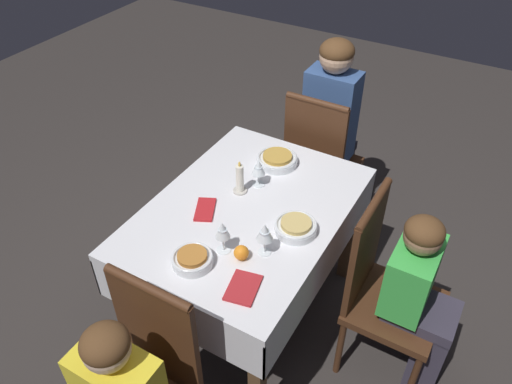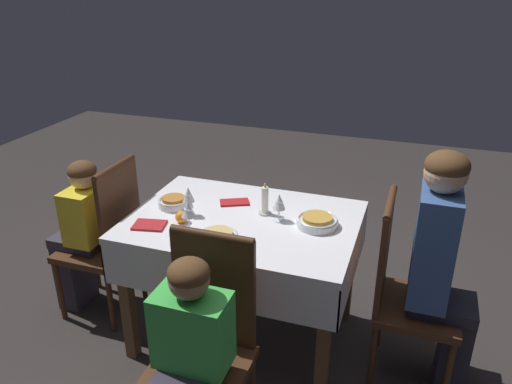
{
  "view_description": "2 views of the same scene",
  "coord_description": "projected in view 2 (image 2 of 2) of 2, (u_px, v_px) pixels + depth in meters",
  "views": [
    {
      "loc": [
        1.51,
        0.92,
        2.3
      ],
      "look_at": [
        -0.0,
        0.05,
        0.88
      ],
      "focal_mm": 35.0,
      "sensor_mm": 36.0,
      "label": 1
    },
    {
      "loc": [
        -0.82,
        2.19,
        1.96
      ],
      "look_at": [
        -0.07,
        0.0,
        0.93
      ],
      "focal_mm": 35.0,
      "sensor_mm": 36.0,
      "label": 2
    }
  ],
  "objects": [
    {
      "name": "ground_plane",
      "position": [
        245.0,
        334.0,
        2.93
      ],
      "size": [
        8.0,
        8.0,
        0.0
      ],
      "primitive_type": "plane",
      "color": "#332D2B"
    },
    {
      "name": "dining_table",
      "position": [
        244.0,
        237.0,
        2.66
      ],
      "size": [
        1.19,
        0.86,
        0.76
      ],
      "color": "silver",
      "rests_on": "ground_plane"
    },
    {
      "name": "chair_west",
      "position": [
        403.0,
        288.0,
        2.46
      ],
      "size": [
        0.41,
        0.4,
        0.99
      ],
      "rotation": [
        0.0,
        0.0,
        -1.57
      ],
      "color": "#472816",
      "rests_on": "ground_plane"
    },
    {
      "name": "chair_east",
      "position": [
        107.0,
        236.0,
        2.93
      ],
      "size": [
        0.41,
        0.4,
        0.99
      ],
      "rotation": [
        0.0,
        0.0,
        1.57
      ],
      "color": "#472816",
      "rests_on": "ground_plane"
    },
    {
      "name": "chair_north",
      "position": [
        205.0,
        339.0,
        2.11
      ],
      "size": [
        0.4,
        0.41,
        0.99
      ],
      "rotation": [
        0.0,
        0.0,
        3.14
      ],
      "color": "#472816",
      "rests_on": "ground_plane"
    },
    {
      "name": "person_adult_denim",
      "position": [
        442.0,
        262.0,
        2.34
      ],
      "size": [
        0.34,
        0.3,
        1.25
      ],
      "rotation": [
        0.0,
        0.0,
        -1.57
      ],
      "color": "#282833",
      "rests_on": "ground_plane"
    },
    {
      "name": "person_child_yellow",
      "position": [
        82.0,
        230.0,
        2.97
      ],
      "size": [
        0.33,
        0.3,
        0.98
      ],
      "rotation": [
        0.0,
        0.0,
        1.57
      ],
      "color": "#383342",
      "rests_on": "ground_plane"
    },
    {
      "name": "person_child_green",
      "position": [
        187.0,
        365.0,
        1.96
      ],
      "size": [
        0.3,
        0.33,
        0.98
      ],
      "rotation": [
        0.0,
        0.0,
        3.14
      ],
      "color": "#383342",
      "rests_on": "ground_plane"
    },
    {
      "name": "bowl_west",
      "position": [
        317.0,
        221.0,
        2.53
      ],
      "size": [
        0.21,
        0.21,
        0.06
      ],
      "color": "silver",
      "rests_on": "dining_table"
    },
    {
      "name": "wine_glass_west",
      "position": [
        279.0,
        203.0,
        2.56
      ],
      "size": [
        0.07,
        0.07,
        0.15
      ],
      "color": "white",
      "rests_on": "dining_table"
    },
    {
      "name": "bowl_east",
      "position": [
        174.0,
        202.0,
        2.74
      ],
      "size": [
        0.17,
        0.17,
        0.06
      ],
      "color": "silver",
      "rests_on": "dining_table"
    },
    {
      "name": "wine_glass_east",
      "position": [
        188.0,
        196.0,
        2.61
      ],
      "size": [
        0.06,
        0.06,
        0.16
      ],
      "color": "white",
      "rests_on": "dining_table"
    },
    {
      "name": "bowl_north",
      "position": [
        219.0,
        237.0,
        2.38
      ],
      "size": [
        0.19,
        0.19,
        0.06
      ],
      "color": "silver",
      "rests_on": "dining_table"
    },
    {
      "name": "wine_glass_north",
      "position": [
        188.0,
        210.0,
        2.45
      ],
      "size": [
        0.07,
        0.07,
        0.16
      ],
      "color": "white",
      "rests_on": "dining_table"
    },
    {
      "name": "candle_centerpiece",
      "position": [
        265.0,
        202.0,
        2.64
      ],
      "size": [
        0.07,
        0.07,
        0.18
      ],
      "color": "beige",
      "rests_on": "dining_table"
    },
    {
      "name": "orange_fruit",
      "position": [
        181.0,
        217.0,
        2.57
      ],
      "size": [
        0.06,
        0.06,
        0.06
      ],
      "primitive_type": "sphere",
      "color": "orange",
      "rests_on": "dining_table"
    },
    {
      "name": "napkin_red_folded",
      "position": [
        234.0,
        202.0,
        2.79
      ],
      "size": [
        0.18,
        0.15,
        0.01
      ],
      "rotation": [
        0.0,
        0.0,
        0.46
      ],
      "color": "red",
      "rests_on": "dining_table"
    },
    {
      "name": "napkin_spare_side",
      "position": [
        149.0,
        225.0,
        2.54
      ],
      "size": [
        0.18,
        0.15,
        0.01
      ],
      "rotation": [
        0.0,
        0.0,
        0.21
      ],
      "color": "#AD2328",
      "rests_on": "dining_table"
    }
  ]
}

